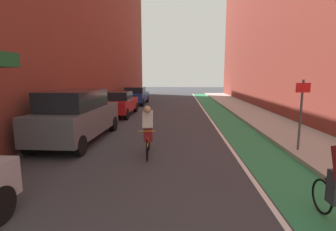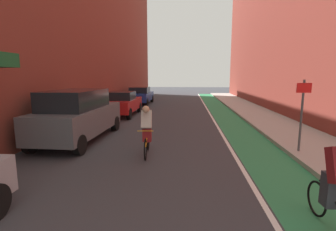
# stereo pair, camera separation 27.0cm
# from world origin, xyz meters

# --- Properties ---
(ground_plane) EXTENTS (86.12, 86.12, 0.00)m
(ground_plane) POSITION_xyz_m (0.00, 15.57, 0.00)
(ground_plane) COLOR #38383D
(bike_lane_paint) EXTENTS (1.60, 39.15, 0.00)m
(bike_lane_paint) POSITION_xyz_m (3.44, 17.57, 0.00)
(bike_lane_paint) COLOR #2D8451
(bike_lane_paint) RESTS_ON ground
(lane_divider_stripe) EXTENTS (0.12, 39.15, 0.00)m
(lane_divider_stripe) POSITION_xyz_m (2.54, 17.57, 0.00)
(lane_divider_stripe) COLOR white
(lane_divider_stripe) RESTS_ON ground
(sidewalk_right) EXTENTS (2.59, 39.15, 0.14)m
(sidewalk_right) POSITION_xyz_m (5.53, 17.57, 0.07)
(sidewalk_right) COLOR #A8A59E
(sidewalk_right) RESTS_ON ground
(building_facade_left) EXTENTS (4.15, 39.15, 14.09)m
(building_facade_left) POSITION_xyz_m (-6.04, 17.56, 7.04)
(building_facade_left) COLOR brown
(building_facade_left) RESTS_ON ground
(building_facade_right) EXTENTS (2.40, 35.15, 13.60)m
(building_facade_right) POSITION_xyz_m (8.03, 19.57, 6.80)
(building_facade_right) COLOR brown
(building_facade_right) RESTS_ON ground
(parked_suv_gray) EXTENTS (1.99, 4.82, 1.98)m
(parked_suv_gray) POSITION_xyz_m (-3.19, 11.17, 1.02)
(parked_suv_gray) COLOR #595B60
(parked_suv_gray) RESTS_ON ground
(parked_sedan_red) EXTENTS (1.92, 4.23, 1.53)m
(parked_sedan_red) POSITION_xyz_m (-3.19, 17.51, 0.78)
(parked_sedan_red) COLOR red
(parked_sedan_red) RESTS_ON ground
(parked_sedan_blue) EXTENTS (1.88, 4.39, 1.53)m
(parked_sedan_blue) POSITION_xyz_m (-3.19, 23.97, 0.79)
(parked_sedan_blue) COLOR navy
(parked_sedan_blue) RESTS_ON ground
(cyclist_mid) EXTENTS (0.48, 1.71, 1.61)m
(cyclist_mid) POSITION_xyz_m (-0.26, 9.58, 0.81)
(cyclist_mid) COLOR black
(cyclist_mid) RESTS_ON ground
(street_sign_post) EXTENTS (0.44, 0.07, 2.25)m
(street_sign_post) POSITION_xyz_m (4.58, 9.91, 1.50)
(street_sign_post) COLOR #4C4C51
(street_sign_post) RESTS_ON sidewalk_right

